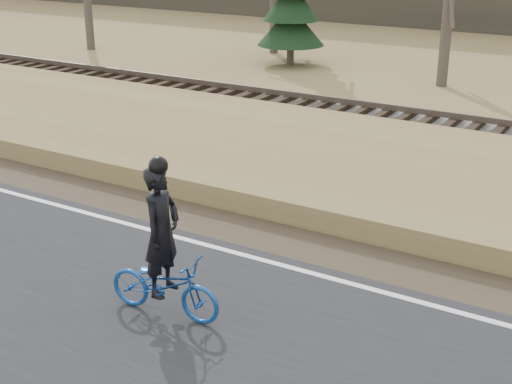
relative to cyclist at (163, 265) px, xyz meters
The scene contains 9 objects.
ground 2.32m from the cyclist, 114.96° to the left, with size 120.00×120.00×0.00m, color olive.
road 1.33m from the cyclist, 149.65° to the right, with size 120.00×6.00×0.06m, color black.
edge_line 2.47m from the cyclist, 112.90° to the left, with size 120.00×0.12×0.01m, color silver.
shoulder 3.39m from the cyclist, 106.11° to the left, with size 120.00×1.60×0.04m, color #473A2B.
embankment 6.26m from the cyclist, 98.44° to the left, with size 120.00×5.00×0.44m, color olive.
ballast 10.02m from the cyclist, 95.24° to the left, with size 120.00×3.00×0.45m, color slate.
railroad 10.01m from the cyclist, 95.24° to the left, with size 120.00×2.40×0.29m.
cyclist is the anchor object (origin of this frame).
conifer 19.36m from the cyclist, 113.36° to the left, with size 2.60×2.60×5.07m.
Camera 1 is at (6.56, -8.84, 5.24)m, focal length 50.00 mm.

